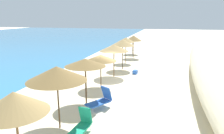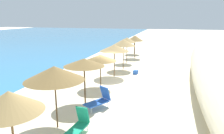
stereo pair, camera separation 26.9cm
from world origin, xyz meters
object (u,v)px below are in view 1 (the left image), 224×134
object	(u,v)px
lounge_chair_0	(101,100)
beach_umbrella_2	(57,74)
cooler_box	(135,72)
beach_umbrella_6	(123,42)
beach_umbrella_3	(85,63)
beach_umbrella_9	(133,38)
beach_umbrella_1	(14,102)
beach_umbrella_8	(134,38)
beach_umbrella_5	(114,48)
beach_umbrella_7	(126,40)
lounge_chair_1	(82,124)
beach_umbrella_4	(101,58)

from	to	relation	value
lounge_chair_0	beach_umbrella_2	bearing A→B (deg)	96.90
cooler_box	beach_umbrella_6	bearing A→B (deg)	45.35
beach_umbrella_3	cooler_box	world-z (taller)	beach_umbrella_3
beach_umbrella_2	beach_umbrella_6	bearing A→B (deg)	-2.14
beach_umbrella_9	cooler_box	world-z (taller)	beach_umbrella_9
beach_umbrella_1	beach_umbrella_3	bearing A→B (deg)	2.30
beach_umbrella_6	beach_umbrella_8	bearing A→B (deg)	-0.71
beach_umbrella_8	lounge_chair_0	xyz separation A→B (m)	(-15.77, -0.66, -2.01)
beach_umbrella_8	cooler_box	bearing A→B (deg)	-169.68
lounge_chair_0	cooler_box	xyz separation A→B (m)	(7.98, -0.76, -0.32)
beach_umbrella_9	beach_umbrella_5	bearing A→B (deg)	-178.51
beach_umbrella_1	beach_umbrella_8	world-z (taller)	beach_umbrella_1
beach_umbrella_5	beach_umbrella_8	bearing A→B (deg)	-1.70
beach_umbrella_5	beach_umbrella_6	xyz separation A→B (m)	(2.73, -0.19, 0.17)
beach_umbrella_1	beach_umbrella_7	size ratio (longest dim) A/B	1.03
beach_umbrella_1	beach_umbrella_5	xyz separation A→B (m)	(12.61, 0.13, -0.12)
beach_umbrella_2	beach_umbrella_8	size ratio (longest dim) A/B	1.04
beach_umbrella_6	cooler_box	world-z (taller)	beach_umbrella_6
beach_umbrella_6	beach_umbrella_1	bearing A→B (deg)	179.79
beach_umbrella_9	lounge_chair_0	xyz separation A→B (m)	(-18.73, -1.24, -1.71)
beach_umbrella_1	beach_umbrella_2	xyz separation A→B (m)	(3.24, 0.40, 0.01)
beach_umbrella_2	beach_umbrella_9	bearing A→B (deg)	0.14
beach_umbrella_8	cooler_box	size ratio (longest dim) A/B	5.10
lounge_chair_0	beach_umbrella_9	bearing A→B (deg)	-55.10
beach_umbrella_1	lounge_chair_1	bearing A→B (deg)	-15.54
beach_umbrella_4	lounge_chair_1	xyz separation A→B (m)	(-6.46, -1.14, -1.73)
beach_umbrella_4	beach_umbrella_6	bearing A→B (deg)	-3.63
beach_umbrella_9	lounge_chair_1	world-z (taller)	beach_umbrella_9
beach_umbrella_2	beach_umbrella_9	distance (m)	21.37
cooler_box	beach_umbrella_2	bearing A→B (deg)	169.59
beach_umbrella_1	beach_umbrella_4	xyz separation A→B (m)	(9.42, 0.32, -0.41)
beach_umbrella_1	lounge_chair_0	world-z (taller)	beach_umbrella_1
beach_umbrella_1	lounge_chair_0	xyz separation A→B (m)	(5.88, -0.79, -2.12)
beach_umbrella_8	lounge_chair_0	distance (m)	15.91
beach_umbrella_7	beach_umbrella_9	distance (m)	6.12
lounge_chair_1	cooler_box	size ratio (longest dim) A/B	2.61
beach_umbrella_6	beach_umbrella_7	distance (m)	3.18
beach_umbrella_2	beach_umbrella_7	bearing A→B (deg)	-0.61
beach_umbrella_6	cooler_box	size ratio (longest dim) A/B	5.35
beach_umbrella_8	beach_umbrella_9	size ratio (longest dim) A/B	1.13
beach_umbrella_4	beach_umbrella_9	world-z (taller)	beach_umbrella_9
beach_umbrella_7	beach_umbrella_8	bearing A→B (deg)	-6.67
beach_umbrella_3	beach_umbrella_5	xyz separation A→B (m)	(6.33, -0.12, -0.01)
beach_umbrella_2	beach_umbrella_4	xyz separation A→B (m)	(6.18, -0.08, -0.42)
beach_umbrella_1	cooler_box	bearing A→B (deg)	-6.39
beach_umbrella_2	cooler_box	xyz separation A→B (m)	(10.61, -1.95, -2.45)
beach_umbrella_5	beach_umbrella_8	distance (m)	9.04
beach_umbrella_4	beach_umbrella_5	bearing A→B (deg)	-3.33
beach_umbrella_3	beach_umbrella_2	bearing A→B (deg)	177.29
beach_umbrella_6	beach_umbrella_7	size ratio (longest dim) A/B	1.04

